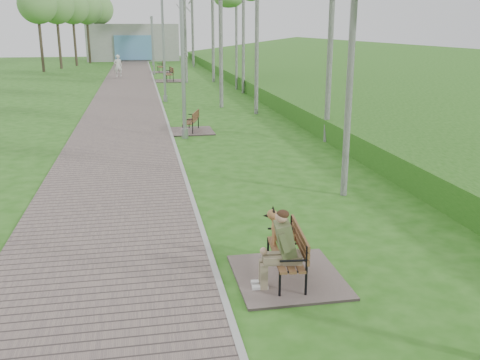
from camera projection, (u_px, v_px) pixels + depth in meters
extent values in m
plane|color=#235B12|center=(187.00, 185.00, 13.10)|extent=(120.00, 120.00, 0.00)
cube|color=#675753|center=(128.00, 89.00, 33.10)|extent=(3.50, 67.00, 0.04)
cube|color=#999993|center=(156.00, 88.00, 33.41)|extent=(0.10, 67.00, 0.05)
cube|color=#4C8A30|center=(347.00, 87.00, 34.11)|extent=(14.00, 70.00, 1.60)
cube|color=#9E9E99|center=(133.00, 42.00, 60.46)|extent=(10.00, 5.00, 4.00)
cube|color=#5791C2|center=(133.00, 48.00, 58.15)|extent=(4.00, 0.20, 2.60)
cube|color=#675753|center=(288.00, 276.00, 8.25)|extent=(1.62, 1.80, 0.04)
cube|color=brown|center=(285.00, 254.00, 8.14)|extent=(0.54, 1.38, 0.04)
cube|color=brown|center=(300.00, 239.00, 8.09)|extent=(0.17, 1.34, 0.30)
cube|color=#675753|center=(192.00, 131.00, 19.69)|extent=(1.54, 1.71, 0.04)
cube|color=brown|center=(190.00, 121.00, 19.58)|extent=(0.72, 1.34, 0.03)
cube|color=brown|center=(196.00, 115.00, 19.50)|extent=(0.39, 1.24, 0.28)
cube|color=#675753|center=(169.00, 81.00, 37.80)|extent=(1.95, 2.17, 0.04)
cube|color=brown|center=(168.00, 74.00, 37.66)|extent=(0.63, 1.66, 0.04)
cube|color=brown|center=(172.00, 70.00, 37.65)|extent=(0.19, 1.62, 0.36)
cube|color=#675753|center=(161.00, 72.00, 45.06)|extent=(1.86, 2.07, 0.04)
cube|color=brown|center=(161.00, 67.00, 44.93)|extent=(0.54, 1.57, 0.04)
cube|color=brown|center=(163.00, 63.00, 44.90)|extent=(0.12, 1.55, 0.34)
cylinder|color=#96999E|center=(185.00, 134.00, 18.48)|extent=(0.23, 0.23, 0.34)
cylinder|color=#96999E|center=(183.00, 55.00, 17.74)|extent=(0.14, 0.14, 5.64)
cylinder|color=#96999E|center=(166.00, 99.00, 27.51)|extent=(0.21, 0.21, 0.31)
cylinder|color=#96999E|center=(164.00, 50.00, 26.84)|extent=(0.12, 0.12, 5.18)
cylinder|color=#96999E|center=(154.00, 73.00, 42.83)|extent=(0.17, 0.17, 0.26)
cylinder|color=#96999E|center=(153.00, 47.00, 42.26)|extent=(0.10, 0.10, 4.37)
cylinder|color=#96999E|center=(152.00, 17.00, 41.64)|extent=(0.16, 0.16, 0.22)
cylinder|color=#96999E|center=(153.00, 64.00, 52.98)|extent=(0.18, 0.18, 0.27)
cylinder|color=#96999E|center=(152.00, 42.00, 52.40)|extent=(0.11, 0.11, 4.50)
cylinder|color=#96999E|center=(151.00, 18.00, 51.76)|extent=(0.16, 0.16, 0.22)
imported|color=white|center=(118.00, 66.00, 40.60)|extent=(0.67, 0.49, 1.68)
imported|color=gray|center=(118.00, 54.00, 58.60)|extent=(0.77, 0.60, 1.56)
cylinder|color=silver|center=(332.00, 14.00, 16.86)|extent=(0.18, 0.18, 8.24)
cylinder|color=silver|center=(352.00, 35.00, 11.31)|extent=(0.17, 0.17, 7.13)
cylinder|color=silver|center=(257.00, 1.00, 22.38)|extent=(0.16, 0.16, 9.48)
cylinder|color=silver|center=(221.00, 8.00, 24.35)|extent=(0.17, 0.17, 9.12)
cylinder|color=silver|center=(184.00, 9.00, 35.52)|extent=(0.19, 0.19, 9.70)
cylinder|color=silver|center=(236.00, 24.00, 31.76)|extent=(0.18, 0.18, 7.73)
cylinder|color=silver|center=(213.00, 12.00, 36.01)|extent=(0.19, 0.19, 9.28)
cylinder|color=silver|center=(193.00, 9.00, 49.18)|extent=(0.19, 0.19, 10.60)
cylinder|color=silver|center=(182.00, 19.00, 53.44)|extent=(0.17, 0.17, 8.91)
cylinder|color=silver|center=(192.00, 21.00, 53.29)|extent=(0.19, 0.19, 8.57)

